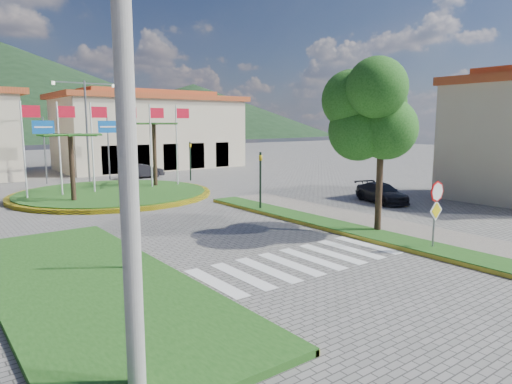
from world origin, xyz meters
TOP-DOWN VIEW (x-y plane):
  - ground at (0.00, 0.00)m, footprint 160.00×160.00m
  - sidewalk_right at (6.00, 2.00)m, footprint 4.00×28.00m
  - verge_right at (4.80, 2.00)m, footprint 1.60×28.00m
  - median_left at (-6.50, 6.00)m, footprint 5.00×14.00m
  - crosswalk at (0.00, 4.00)m, footprint 8.00×3.00m
  - roundabout_island at (0.00, 22.00)m, footprint 12.70×12.70m
  - stop_sign at (4.90, 1.96)m, footprint 0.80×0.11m
  - deciduous_tree at (5.50, 5.00)m, footprint 3.60×3.60m
  - utility_pole at (-7.50, 0.00)m, footprint 0.32×0.32m
  - traffic_light_left at (-5.20, 6.50)m, footprint 0.15×0.18m
  - traffic_light_right at (4.50, 12.00)m, footprint 0.15×0.18m
  - traffic_light_far at (8.00, 26.00)m, footprint 0.18×0.15m
  - direction_sign_west at (-2.00, 30.97)m, footprint 1.60×0.14m
  - direction_sign_east at (3.00, 30.97)m, footprint 1.60×0.14m
  - street_lamp_centre at (1.00, 30.00)m, footprint 4.80×0.16m
  - building_right at (10.00, 38.00)m, footprint 19.08×9.54m
  - hill_far_mid at (15.00, 160.00)m, footprint 180.00×180.00m
  - hill_far_east at (70.00, 135.00)m, footprint 120.00×120.00m
  - car_dark_a at (-4.67, 34.68)m, footprint 3.47×1.76m
  - car_dark_b at (5.45, 30.00)m, footprint 3.85×1.63m
  - car_side_right at (12.00, 9.80)m, footprint 2.70×4.26m

SIDE VIEW (x-z plane):
  - ground at x=0.00m, z-range 0.00..0.00m
  - crosswalk at x=0.00m, z-range 0.00..0.01m
  - sidewalk_right at x=6.00m, z-range 0.00..0.15m
  - verge_right at x=4.80m, z-range 0.00..0.18m
  - median_left at x=-6.50m, z-range 0.00..0.18m
  - roundabout_island at x=0.00m, z-range -2.83..3.17m
  - car_dark_a at x=-4.67m, z-range 0.00..1.13m
  - car_side_right at x=12.00m, z-range 0.00..1.15m
  - car_dark_b at x=5.45m, z-range 0.00..1.24m
  - stop_sign at x=4.90m, z-range 0.47..3.12m
  - traffic_light_left at x=-5.20m, z-range 0.34..3.54m
  - traffic_light_right at x=4.50m, z-range 0.34..3.54m
  - traffic_light_far at x=8.00m, z-range 0.34..3.54m
  - direction_sign_west at x=-2.00m, z-range 0.93..6.13m
  - direction_sign_east at x=3.00m, z-range 0.93..6.13m
  - building_right at x=10.00m, z-range -0.12..7.93m
  - street_lamp_centre at x=1.00m, z-range 0.50..8.50m
  - utility_pole at x=-7.50m, z-range 0.00..9.00m
  - deciduous_tree at x=5.50m, z-range 1.78..8.58m
  - hill_far_east at x=70.00m, z-range 0.00..18.00m
  - hill_far_mid at x=15.00m, z-range 0.00..30.00m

